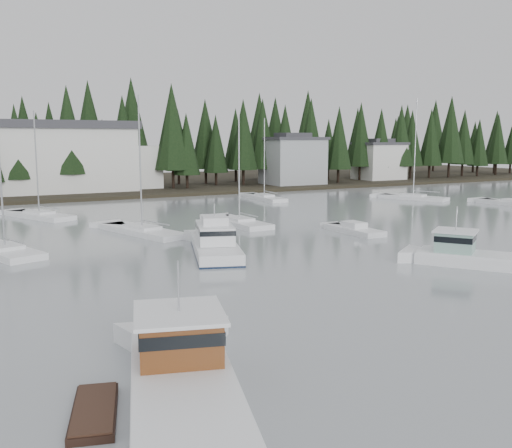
{
  "coord_description": "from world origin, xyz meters",
  "views": [
    {
      "loc": [
        -19.53,
        -10.58,
        8.55
      ],
      "look_at": [
        -0.15,
        25.23,
        2.5
      ],
      "focal_mm": 40.0,
      "sensor_mm": 36.0,
      "label": 1
    }
  ],
  "objects": [
    {
      "name": "lobster_boat_teal",
      "position": [
        11.77,
        15.96,
        0.54
      ],
      "size": [
        7.01,
        8.39,
        4.56
      ],
      "rotation": [
        0.0,
        0.0,
        2.17
      ],
      "color": "white",
      "rests_on": "ground"
    },
    {
      "name": "harbor_inn",
      "position": [
        -2.96,
        82.34,
        5.78
      ],
      "size": [
        29.5,
        11.5,
        10.9
      ],
      "color": "silver",
      "rests_on": "ground"
    },
    {
      "name": "sailboat_6",
      "position": [
        -16.13,
        35.18,
        0.07
      ],
      "size": [
        5.17,
        8.62,
        12.15
      ],
      "rotation": [
        0.0,
        0.0,
        1.88
      ],
      "color": "white",
      "rests_on": "ground"
    },
    {
      "name": "house_east_a",
      "position": [
        36.0,
        78.0,
        4.9
      ],
      "size": [
        10.6,
        8.48,
        9.25
      ],
      "color": "#999EA0",
      "rests_on": "ground"
    },
    {
      "name": "sailboat_7",
      "position": [
        -10.93,
        55.59,
        0.06
      ],
      "size": [
        6.58,
        10.18,
        12.16
      ],
      "rotation": [
        0.0,
        0.0,
        1.99
      ],
      "color": "white",
      "rests_on": "ground"
    },
    {
      "name": "lobster_boat_brown",
      "position": [
        -13.28,
        6.22,
        0.57
      ],
      "size": [
        6.93,
        10.69,
        5.02
      ],
      "rotation": [
        0.0,
        0.0,
        1.28
      ],
      "color": "white",
      "rests_on": "ground"
    },
    {
      "name": "conifer_treeline",
      "position": [
        0.0,
        86.0,
        0.0
      ],
      "size": [
        200.0,
        22.0,
        20.0
      ],
      "primitive_type": null,
      "color": "black",
      "rests_on": "ground"
    },
    {
      "name": "sailboat_9",
      "position": [
        -4.18,
        39.73,
        0.06
      ],
      "size": [
        5.62,
        11.09,
        13.03
      ],
      "rotation": [
        0.0,
        0.0,
        1.85
      ],
      "color": "white",
      "rests_on": "ground"
    },
    {
      "name": "house_east_b",
      "position": [
        58.0,
        80.0,
        4.4
      ],
      "size": [
        9.54,
        7.42,
        8.25
      ],
      "color": "silver",
      "rests_on": "ground"
    },
    {
      "name": "sailboat_8",
      "position": [
        20.42,
        60.75,
        0.06
      ],
      "size": [
        2.96,
        10.2,
        12.09
      ],
      "rotation": [
        0.0,
        0.0,
        1.52
      ],
      "color": "white",
      "rests_on": "ground"
    },
    {
      "name": "sailboat_0",
      "position": [
        39.42,
        50.65,
        0.08
      ],
      "size": [
        6.23,
        10.1,
        14.81
      ],
      "rotation": [
        0.0,
        0.0,
        1.95
      ],
      "color": "white",
      "rests_on": "ground"
    },
    {
      "name": "cabin_cruiser_center",
      "position": [
        -2.09,
        28.14,
        0.65
      ],
      "size": [
        6.25,
        10.58,
        4.34
      ],
      "rotation": [
        0.0,
        0.0,
        1.24
      ],
      "color": "white",
      "rests_on": "ground"
    },
    {
      "name": "sailboat_2",
      "position": [
        6.11,
        40.36,
        0.06
      ],
      "size": [
        3.18,
        9.15,
        11.4
      ],
      "rotation": [
        0.0,
        0.0,
        1.61
      ],
      "color": "white",
      "rests_on": "ground"
    },
    {
      "name": "far_shore_land",
      "position": [
        0.0,
        97.0,
        0.0
      ],
      "size": [
        240.0,
        54.0,
        1.0
      ],
      "primitive_type": "cube",
      "color": "black",
      "rests_on": "ground"
    },
    {
      "name": "runabout_1",
      "position": [
        13.24,
        30.9,
        0.13
      ],
      "size": [
        2.23,
        6.68,
        1.42
      ],
      "rotation": [
        0.0,
        0.0,
        1.57
      ],
      "color": "white",
      "rests_on": "ground"
    }
  ]
}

